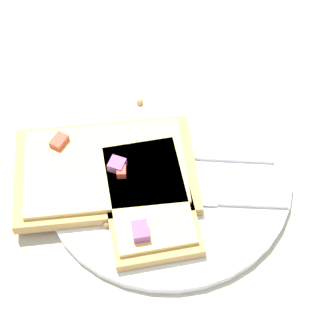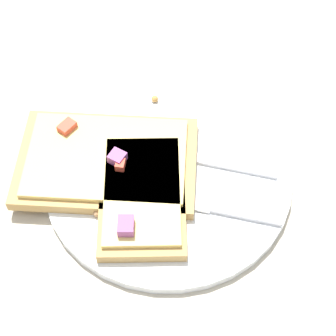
{
  "view_description": "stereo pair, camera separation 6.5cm",
  "coord_description": "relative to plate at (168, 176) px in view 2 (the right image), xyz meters",
  "views": [
    {
      "loc": [
        -0.18,
        0.32,
        0.55
      ],
      "look_at": [
        0.0,
        0.0,
        0.02
      ],
      "focal_mm": 60.0,
      "sensor_mm": 36.0,
      "label": 1
    },
    {
      "loc": [
        -0.23,
        0.28,
        0.55
      ],
      "look_at": [
        0.0,
        0.0,
        0.02
      ],
      "focal_mm": 60.0,
      "sensor_mm": 36.0,
      "label": 2
    }
  ],
  "objects": [
    {
      "name": "fork",
      "position": [
        -0.0,
        -0.03,
        0.01
      ],
      "size": [
        0.18,
        0.1,
        0.01
      ],
      "rotation": [
        0.0,
        0.0,
        6.74
      ],
      "color": "silver",
      "rests_on": "plate"
    },
    {
      "name": "crumb_scatter",
      "position": [
        0.04,
        0.01,
        0.01
      ],
      "size": [
        0.09,
        0.18,
        0.01
      ],
      "color": "tan",
      "rests_on": "plate"
    },
    {
      "name": "pizza_slice_corner",
      "position": [
        -0.0,
        0.05,
        0.02
      ],
      "size": [
        0.18,
        0.18,
        0.03
      ],
      "rotation": [
        0.0,
        0.0,
        2.28
      ],
      "color": "tan",
      "rests_on": "plate"
    },
    {
      "name": "ground_plane",
      "position": [
        0.0,
        0.0,
        -0.01
      ],
      "size": [
        4.0,
        4.0,
        0.0
      ],
      "primitive_type": "plane",
      "color": "#BCB29E"
    },
    {
      "name": "knife",
      "position": [
        -0.06,
        0.01,
        0.01
      ],
      "size": [
        0.19,
        0.11,
        0.01
      ],
      "rotation": [
        0.0,
        0.0,
        6.75
      ],
      "color": "silver",
      "rests_on": "plate"
    },
    {
      "name": "plate",
      "position": [
        0.0,
        0.0,
        0.0
      ],
      "size": [
        0.29,
        0.29,
        0.01
      ],
      "color": "white",
      "rests_on": "ground"
    },
    {
      "name": "pizza_slice_main",
      "position": [
        0.06,
        0.04,
        0.02
      ],
      "size": [
        0.25,
        0.23,
        0.03
      ],
      "rotation": [
        0.0,
        0.0,
        3.77
      ],
      "color": "tan",
      "rests_on": "plate"
    }
  ]
}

